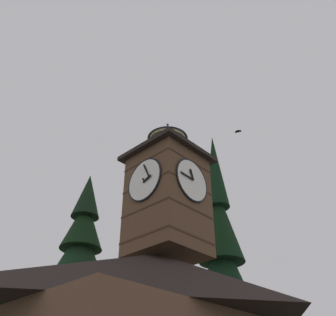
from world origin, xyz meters
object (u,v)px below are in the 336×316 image
object	(u,v)px
pine_tree_behind	(72,315)
flying_bird_high	(238,131)
clock_tower	(168,193)
pine_tree_aside	(225,294)

from	to	relation	value
pine_tree_behind	flying_bird_high	bearing A→B (deg)	123.50
clock_tower	pine_tree_aside	world-z (taller)	pine_tree_aside
pine_tree_behind	clock_tower	bearing A→B (deg)	94.84
pine_tree_behind	flying_bird_high	distance (m)	15.98
pine_tree_behind	flying_bird_high	world-z (taller)	flying_bird_high
pine_tree_aside	flying_bird_high	size ratio (longest dim) A/B	44.44
pine_tree_behind	pine_tree_aside	world-z (taller)	pine_tree_aside
pine_tree_behind	flying_bird_high	size ratio (longest dim) A/B	32.32
pine_tree_aside	flying_bird_high	bearing A→B (deg)	55.61
pine_tree_behind	pine_tree_aside	distance (m)	10.17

